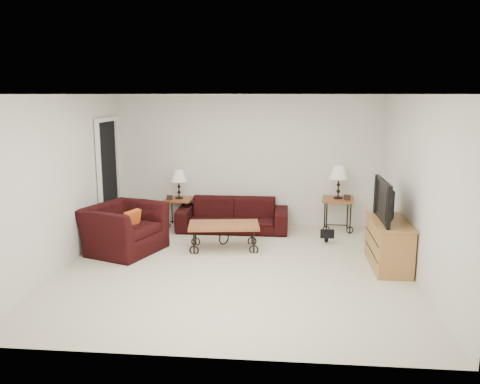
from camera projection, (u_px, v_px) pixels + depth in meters
The scene contains 20 objects.
ground at pixel (236, 268), 7.16m from camera, with size 5.00×5.00×0.00m, color beige.
wall_back at pixel (249, 161), 9.35m from camera, with size 5.00×0.02×2.50m, color silver.
wall_front at pixel (208, 233), 4.47m from camera, with size 5.00×0.02×2.50m, color silver.
wall_left at pixel (66, 181), 7.14m from camera, with size 0.02×5.00×2.50m, color silver.
wall_right at pixel (417, 187), 6.68m from camera, with size 0.02×5.00×2.50m, color silver.
ceiling at pixel (235, 94), 6.67m from camera, with size 5.00×5.00×0.00m, color white.
doorway at pixel (108, 178), 8.79m from camera, with size 0.08×0.94×2.04m, color black.
sofa at pixel (233, 215), 9.09m from camera, with size 2.05×0.80×0.60m, color black.
side_table_left at pixel (180, 212), 9.37m from camera, with size 0.51×0.51×0.55m, color brown.
side_table_right at pixel (337, 214), 9.09m from camera, with size 0.56×0.56×0.61m, color brown.
lamp_left at pixel (179, 184), 9.26m from camera, with size 0.31×0.31×0.55m, color black, non-canonical shape.
lamp_right at pixel (339, 182), 8.97m from camera, with size 0.35×0.35×0.61m, color black, non-canonical shape.
photo_frame_left at pixel (170, 198), 9.17m from camera, with size 0.11×0.01×0.09m, color black.
photo_frame_right at pixel (347, 197), 8.86m from camera, with size 0.12×0.02×0.10m, color black.
coffee_table at pixel (224, 237), 8.00m from camera, with size 1.14×0.62×0.43m, color brown.
armchair at pixel (124, 229), 7.86m from camera, with size 1.17×1.02×0.76m, color black.
throw_pillow at pixel (131, 221), 7.77m from camera, with size 0.34×0.09×0.34m, color #BC5018.
tv_stand at pixel (389, 244), 7.16m from camera, with size 0.49×1.17×0.70m, color #A3693C.
television at pixel (390, 200), 7.03m from camera, with size 1.04×0.14×0.60m, color black.
backpack at pixel (327, 229), 8.36m from camera, with size 0.36×0.27×0.46m, color black.
Camera 1 is at (0.69, -6.76, 2.50)m, focal length 36.56 mm.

